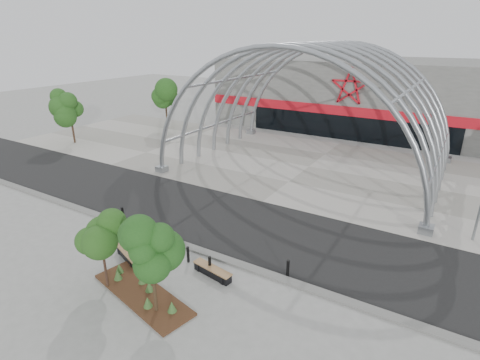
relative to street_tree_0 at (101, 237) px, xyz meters
The scene contains 18 objects.
ground 5.66m from the street_tree_0, 71.05° to the left, with size 140.00×140.00×0.00m, color gray.
road 8.82m from the street_tree_0, 78.79° to the left, with size 140.00×7.00×0.02m, color black.
forecourt 20.51m from the street_tree_0, 85.37° to the left, with size 60.00×17.00×0.04m, color gray.
kerb 5.43m from the street_tree_0, 70.09° to the left, with size 60.00×0.50×0.12m, color slate.
arena_building 38.29m from the street_tree_0, 87.54° to the left, with size 34.00×15.24×8.00m.
vault_canopy 20.51m from the street_tree_0, 85.37° to the left, with size 20.80×15.80×20.36m.
planting_bed 2.96m from the street_tree_0, 15.03° to the left, with size 5.68×2.82×0.58m.
street_tree_0 is the anchor object (origin of this frame).
street_tree_1 3.03m from the street_tree_0, ahead, with size 1.72×1.72×4.06m.
bench_0 3.25m from the street_tree_0, 113.55° to the left, with size 2.20×1.23×0.46m.
bench_1 5.28m from the street_tree_0, 41.66° to the left, with size 2.19×0.81×0.45m.
bollard_0 6.70m from the street_tree_0, 131.34° to the left, with size 0.16×0.16×0.99m, color black.
bollard_1 3.29m from the street_tree_0, 73.45° to the left, with size 0.15×0.15×0.95m, color black.
bollard_2 5.10m from the street_tree_0, 44.54° to the left, with size 0.14×0.14×0.90m, color black.
bollard_3 4.46m from the street_tree_0, 61.91° to the left, with size 0.14×0.14×0.86m, color black.
bollard_4 8.49m from the street_tree_0, 36.72° to the left, with size 0.14×0.14×0.89m, color black.
bg_tree_0 30.91m from the street_tree_0, 126.53° to the left, with size 3.00×3.00×6.45m.
bg_tree_2 26.83m from the street_tree_0, 146.53° to the left, with size 2.55×2.55×5.38m.
Camera 1 is at (10.68, -13.65, 10.61)m, focal length 28.00 mm.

